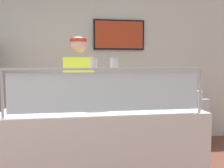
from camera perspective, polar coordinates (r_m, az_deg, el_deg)
name	(u,v)px	position (r m, az deg, el deg)	size (l,w,h in m)	color
shop_rear_unit	(87,67)	(4.83, -5.36, 3.59)	(6.41, 0.13, 2.70)	beige
serving_counter	(103,156)	(2.88, -1.93, -14.91)	(2.01, 0.71, 0.95)	silver
sneeze_guard	(107,85)	(2.43, -1.01, -0.31)	(1.83, 0.06, 0.44)	#B2B5BC
pizza_tray	(94,107)	(2.85, -3.83, -4.89)	(0.46, 0.46, 0.04)	#9EA0A8
pizza_server	(93,105)	(2.82, -4.05, -4.52)	(0.07, 0.28, 0.01)	#ADAFB7
parmesan_shaker	(94,64)	(2.41, -3.91, 4.32)	(0.06, 0.06, 0.09)	white
pepper_flake_shaker	(114,63)	(2.43, 0.43, 4.42)	(0.07, 0.07, 0.10)	white
worker_figure	(79,97)	(3.41, -6.98, -2.71)	(0.41, 0.50, 1.76)	#23232D
prep_shelf	(183,122)	(4.87, 14.75, -7.70)	(0.70, 0.55, 0.83)	#B7BABF
pizza_box_stack	(183,94)	(4.80, 14.86, -2.03)	(0.50, 0.47, 0.13)	silver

